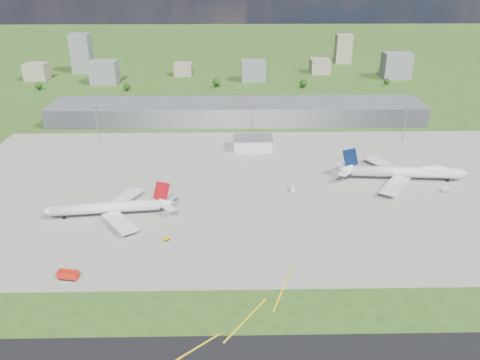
{
  "coord_description": "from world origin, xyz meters",
  "views": [
    {
      "loc": [
        -4.76,
        -204.06,
        116.65
      ],
      "look_at": [
        -0.25,
        28.96,
        9.0
      ],
      "focal_mm": 35.0,
      "sensor_mm": 36.0,
      "label": 1
    }
  ],
  "objects_px": {
    "tug_yellow": "(166,239)",
    "airliner_blue_quad": "(405,172)",
    "airliner_red_twin": "(111,208)",
    "van_white_far": "(446,190)",
    "van_white_near": "(293,189)",
    "fire_truck": "(68,275)"
  },
  "relations": [
    {
      "from": "airliner_blue_quad",
      "to": "airliner_red_twin",
      "type": "bearing_deg",
      "value": -160.96
    },
    {
      "from": "tug_yellow",
      "to": "van_white_near",
      "type": "height_order",
      "value": "van_white_near"
    },
    {
      "from": "fire_truck",
      "to": "tug_yellow",
      "type": "xyz_separation_m",
      "value": [
        36.16,
        28.49,
        -0.98
      ]
    },
    {
      "from": "tug_yellow",
      "to": "airliner_blue_quad",
      "type": "bearing_deg",
      "value": -24.22
    },
    {
      "from": "airliner_red_twin",
      "to": "airliner_blue_quad",
      "type": "distance_m",
      "value": 168.27
    },
    {
      "from": "tug_yellow",
      "to": "van_white_near",
      "type": "xyz_separation_m",
      "value": [
        65.2,
        51.18,
        0.42
      ]
    },
    {
      "from": "van_white_far",
      "to": "airliner_blue_quad",
      "type": "bearing_deg",
      "value": 101.37
    },
    {
      "from": "airliner_red_twin",
      "to": "tug_yellow",
      "type": "bearing_deg",
      "value": 135.41
    },
    {
      "from": "airliner_blue_quad",
      "to": "van_white_near",
      "type": "bearing_deg",
      "value": -164.03
    },
    {
      "from": "airliner_blue_quad",
      "to": "van_white_near",
      "type": "height_order",
      "value": "airliner_blue_quad"
    },
    {
      "from": "tug_yellow",
      "to": "van_white_near",
      "type": "distance_m",
      "value": 82.89
    },
    {
      "from": "fire_truck",
      "to": "airliner_blue_quad",
      "type": "bearing_deg",
      "value": 38.84
    },
    {
      "from": "airliner_blue_quad",
      "to": "tug_yellow",
      "type": "xyz_separation_m",
      "value": [
        -132.99,
        -64.0,
        -4.62
      ]
    },
    {
      "from": "fire_truck",
      "to": "van_white_far",
      "type": "relative_size",
      "value": 1.72
    },
    {
      "from": "airliner_red_twin",
      "to": "airliner_blue_quad",
      "type": "bearing_deg",
      "value": -172.64
    },
    {
      "from": "airliner_blue_quad",
      "to": "tug_yellow",
      "type": "distance_m",
      "value": 147.66
    },
    {
      "from": "tug_yellow",
      "to": "van_white_far",
      "type": "height_order",
      "value": "van_white_far"
    },
    {
      "from": "fire_truck",
      "to": "tug_yellow",
      "type": "distance_m",
      "value": 46.05
    },
    {
      "from": "airliner_red_twin",
      "to": "van_white_far",
      "type": "distance_m",
      "value": 183.38
    },
    {
      "from": "fire_truck",
      "to": "van_white_near",
      "type": "xyz_separation_m",
      "value": [
        101.36,
        79.67,
        -0.55
      ]
    },
    {
      "from": "airliner_blue_quad",
      "to": "van_white_far",
      "type": "distance_m",
      "value": 24.36
    },
    {
      "from": "van_white_far",
      "to": "fire_truck",
      "type": "bearing_deg",
      "value": 164.08
    }
  ]
}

